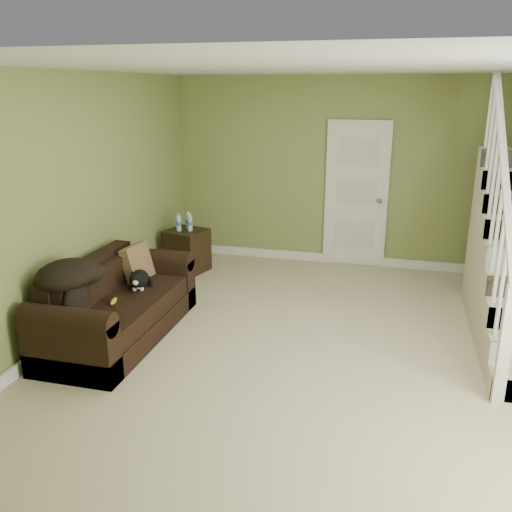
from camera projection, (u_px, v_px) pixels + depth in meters
The scene contains 14 objects.
floor at pixel (317, 346), 5.33m from camera, with size 5.00×5.50×0.01m, color #BFB08A.
ceiling at pixel (328, 67), 4.55m from camera, with size 5.00×5.50×0.01m, color white.
wall_back at pixel (350, 173), 7.48m from camera, with size 5.00×0.04×2.60m, color olive.
wall_front at pixel (235, 356), 2.40m from camera, with size 5.00×0.04×2.60m, color olive.
wall_left at pixel (79, 203), 5.55m from camera, with size 0.04×5.50×2.60m, color olive.
baseboard_back at pixel (346, 259), 7.82m from camera, with size 5.00×0.04×0.12m, color white.
baseboard_left at pixel (93, 315), 5.91m from camera, with size 0.04×5.50×0.12m, color white.
door at pixel (356, 195), 7.50m from camera, with size 0.86×0.12×2.02m.
sofa at pixel (116, 309), 5.47m from camera, with size 0.86×1.99×0.79m.
side_table at pixel (187, 250), 7.42m from camera, with size 0.60×0.60×0.81m.
cat at pixel (138, 280), 5.64m from camera, with size 0.31×0.50×0.25m.
banana at pixel (114, 301), 5.26m from camera, with size 0.05×0.17×0.05m, color gold.
throw_pillow at pixel (138, 264), 5.91m from camera, with size 0.10×0.42×0.42m, color #513620.
throw_blanket at pixel (66, 275), 4.90m from camera, with size 0.49×0.64×0.27m, color black.
Camera 1 is at (0.64, -4.81, 2.44)m, focal length 38.00 mm.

